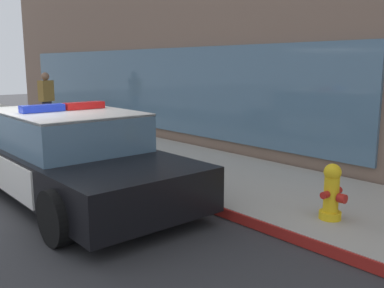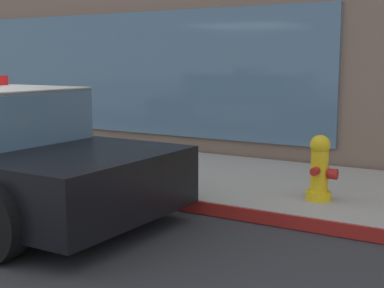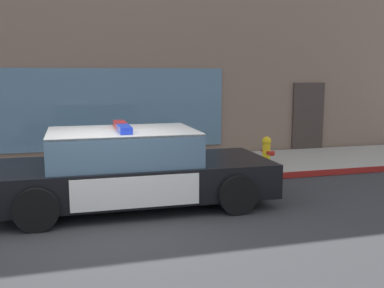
# 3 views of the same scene
# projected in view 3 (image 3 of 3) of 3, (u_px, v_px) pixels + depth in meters

# --- Properties ---
(ground) EXTENTS (48.00, 48.00, 0.00)m
(ground) POSITION_uv_depth(u_px,v_px,m) (102.00, 223.00, 7.15)
(ground) COLOR #303033
(sidewalk) EXTENTS (48.00, 2.77, 0.15)m
(sidewalk) POSITION_uv_depth(u_px,v_px,m) (90.00, 174.00, 10.32)
(sidewalk) COLOR #A39E93
(sidewalk) RESTS_ON ground
(curb_red_paint) EXTENTS (28.80, 0.04, 0.14)m
(curb_red_paint) POSITION_uv_depth(u_px,v_px,m) (94.00, 188.00, 8.99)
(curb_red_paint) COLOR maroon
(curb_red_paint) RESTS_ON ground
(storefront_building) EXTENTS (22.76, 8.72, 8.02)m
(storefront_building) POSITION_uv_depth(u_px,v_px,m) (64.00, 24.00, 15.06)
(storefront_building) COLOR #7A6051
(storefront_building) RESTS_ON ground
(police_cruiser) EXTENTS (4.91, 2.20, 1.49)m
(police_cruiser) POSITION_uv_depth(u_px,v_px,m) (131.00, 169.00, 7.98)
(police_cruiser) COLOR black
(police_cruiser) RESTS_ON ground
(fire_hydrant) EXTENTS (0.34, 0.39, 0.73)m
(fire_hydrant) POSITION_uv_depth(u_px,v_px,m) (266.00, 152.00, 10.72)
(fire_hydrant) COLOR gold
(fire_hydrant) RESTS_ON sidewalk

